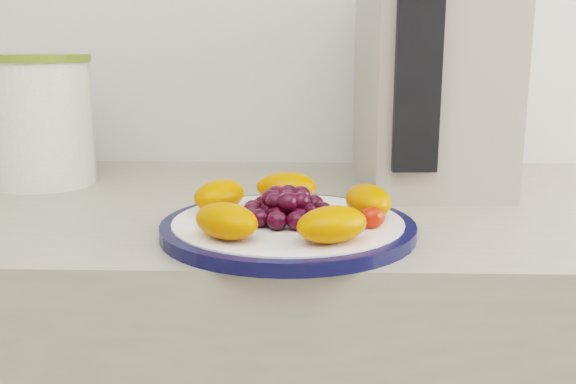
{
  "coord_description": "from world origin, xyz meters",
  "views": [
    {
      "loc": [
        0.03,
        0.32,
        1.11
      ],
      "look_at": [
        0.01,
        1.03,
        0.95
      ],
      "focal_mm": 40.0,
      "sensor_mm": 36.0,
      "label": 1
    }
  ],
  "objects": [
    {
      "name": "plate_rim",
      "position": [
        0.01,
        1.03,
        0.91
      ],
      "size": [
        0.29,
        0.29,
        0.01
      ],
      "primitive_type": "cylinder",
      "color": "#0A0D33",
      "rests_on": "counter"
    },
    {
      "name": "appliance_panel",
      "position": [
        0.18,
        1.16,
        1.08
      ],
      "size": [
        0.06,
        0.02,
        0.25
      ],
      "primitive_type": "cube",
      "rotation": [
        0.0,
        0.0,
        0.04
      ],
      "color": "black",
      "rests_on": "appliance_body"
    },
    {
      "name": "fruit_plate",
      "position": [
        0.01,
        1.03,
        0.93
      ],
      "size": [
        0.25,
        0.25,
        0.04
      ],
      "color": "#CF5000",
      "rests_on": "plate_face"
    },
    {
      "name": "canister",
      "position": [
        -0.38,
        1.29,
        0.99
      ],
      "size": [
        0.18,
        0.18,
        0.19
      ],
      "primitive_type": "cylinder",
      "rotation": [
        0.0,
        0.0,
        0.16
      ],
      "color": "#486E1B",
      "rests_on": "counter"
    },
    {
      "name": "canister_lid",
      "position": [
        -0.38,
        1.29,
        1.09
      ],
      "size": [
        0.19,
        0.19,
        0.01
      ],
      "primitive_type": "cylinder",
      "rotation": [
        0.0,
        0.0,
        0.16
      ],
      "color": "olive",
      "rests_on": "canister"
    },
    {
      "name": "plate_face",
      "position": [
        0.01,
        1.03,
        0.91
      ],
      "size": [
        0.26,
        0.26,
        0.02
      ],
      "primitive_type": "cylinder",
      "color": "white",
      "rests_on": "counter"
    },
    {
      "name": "appliance_body",
      "position": [
        0.22,
        1.3,
        1.07
      ],
      "size": [
        0.21,
        0.28,
        0.34
      ],
      "primitive_type": "cube",
      "rotation": [
        0.0,
        0.0,
        0.04
      ],
      "color": "#A3988B",
      "rests_on": "counter"
    }
  ]
}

